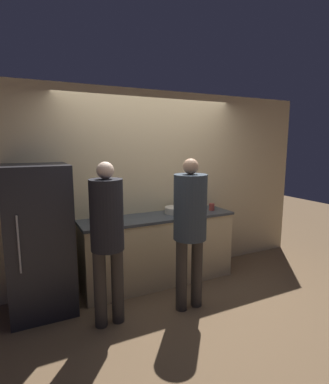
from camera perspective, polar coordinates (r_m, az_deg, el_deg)
ground_plane at (r=4.08m, az=0.85°, el=-18.36°), size 14.00×14.00×0.00m
wall_back at (r=4.20m, az=-2.84°, el=1.17°), size 5.20×0.06×2.60m
counter at (r=4.16m, az=-1.21°, el=-10.75°), size 2.09×0.58×0.93m
refrigerator at (r=3.64m, az=-22.71°, el=-8.40°), size 0.68×0.69×1.67m
person_left at (r=3.10m, az=-10.86°, el=-7.31°), size 0.34×0.34×1.72m
person_center at (r=3.36m, az=4.87°, el=-5.34°), size 0.37×0.37×1.73m
fruit_bowl at (r=4.15m, az=2.11°, el=-3.43°), size 0.30×0.30×0.13m
utensil_crock at (r=3.83m, az=-11.87°, el=-4.28°), size 0.13×0.13×0.28m
bottle_green at (r=3.70m, az=-9.14°, el=-4.36°), size 0.07×0.07×0.24m
cup_red at (r=4.37m, az=8.98°, el=-2.83°), size 0.08×0.08×0.10m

